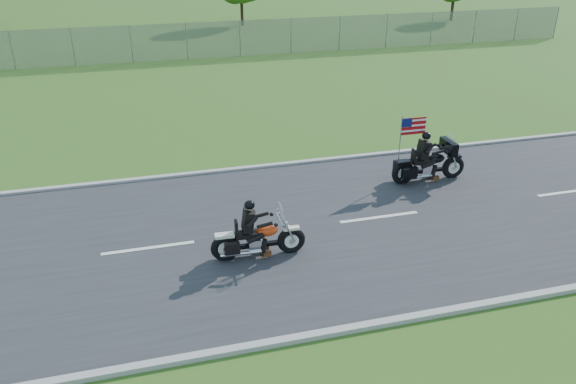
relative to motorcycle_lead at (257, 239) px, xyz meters
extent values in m
plane|color=#30581B|center=(-0.47, 1.00, -0.48)|extent=(420.00, 420.00, 0.00)
cube|color=#28282B|center=(-0.47, 1.00, -0.46)|extent=(120.00, 8.00, 0.04)
cube|color=#9E9B93|center=(-0.47, 5.05, -0.43)|extent=(120.00, 0.18, 0.12)
cube|color=#9E9B93|center=(-0.47, -3.05, -0.43)|extent=(120.00, 0.18, 0.12)
cube|color=gray|center=(-5.47, 21.00, 0.52)|extent=(60.00, 0.03, 2.00)
cylinder|color=#382316|center=(5.53, 31.00, 0.78)|extent=(0.22, 0.22, 2.52)
cylinder|color=#382316|center=(21.53, 29.00, 0.64)|extent=(0.22, 0.22, 2.24)
torus|color=black|center=(0.82, -0.03, -0.13)|extent=(0.69, 0.19, 0.68)
torus|color=black|center=(-0.74, 0.03, -0.13)|extent=(0.69, 0.19, 0.68)
ellipsoid|color=red|center=(0.24, -0.01, 0.20)|extent=(0.53, 0.31, 0.26)
cube|color=black|center=(-0.24, 0.01, 0.16)|extent=(0.52, 0.30, 0.11)
cube|color=black|center=(-0.19, 0.01, 0.52)|extent=(0.23, 0.38, 0.51)
sphere|color=black|center=(-0.15, 0.01, 0.92)|extent=(0.26, 0.26, 0.25)
cube|color=silver|center=(0.61, -0.02, 0.64)|extent=(0.05, 0.42, 0.37)
torus|color=black|center=(6.70, 2.81, -0.11)|extent=(0.72, 0.18, 0.72)
torus|color=black|center=(5.05, 2.82, -0.11)|extent=(0.72, 0.18, 0.72)
ellipsoid|color=black|center=(6.09, 2.81, 0.24)|extent=(0.55, 0.31, 0.27)
cube|color=black|center=(5.58, 2.81, 0.20)|extent=(0.54, 0.29, 0.12)
cube|color=black|center=(5.63, 2.81, 0.58)|extent=(0.23, 0.39, 0.54)
sphere|color=black|center=(5.68, 2.81, 1.00)|extent=(0.26, 0.26, 0.26)
cube|color=black|center=(6.46, 2.81, 0.58)|extent=(0.22, 0.78, 0.39)
cube|color=#B70C11|center=(5.34, 3.01, 1.26)|extent=(0.78, 0.02, 0.51)
camera|label=1|loc=(-2.19, -11.02, 6.74)|focal=35.00mm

